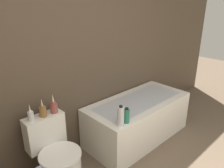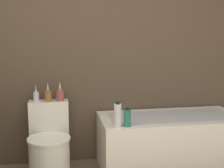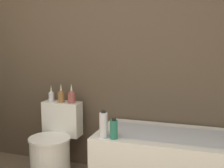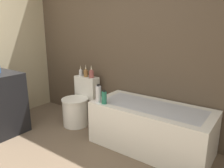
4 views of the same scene
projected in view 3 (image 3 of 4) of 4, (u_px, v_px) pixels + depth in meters
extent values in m
cube|color=brown|center=(111.00, 48.00, 3.23)|extent=(6.40, 0.06, 2.60)
cube|color=white|center=(180.00, 166.00, 2.78)|extent=(1.49, 0.69, 0.57)
cube|color=#B7BCC6|center=(181.00, 136.00, 2.74)|extent=(1.29, 0.49, 0.01)
cylinder|color=white|center=(50.00, 160.00, 3.11)|extent=(0.39, 0.39, 0.41)
cylinder|color=white|center=(49.00, 139.00, 3.07)|extent=(0.41, 0.41, 0.02)
cube|color=white|center=(62.00, 119.00, 3.32)|extent=(0.40, 0.17, 0.36)
cylinder|color=silver|center=(51.00, 97.00, 3.31)|extent=(0.06, 0.06, 0.09)
sphere|color=silver|center=(51.00, 93.00, 3.31)|extent=(0.04, 0.04, 0.04)
cone|color=beige|center=(51.00, 89.00, 3.30)|extent=(0.02, 0.02, 0.08)
cylinder|color=olive|center=(61.00, 97.00, 3.27)|extent=(0.07, 0.07, 0.10)
sphere|color=olive|center=(61.00, 92.00, 3.26)|extent=(0.05, 0.05, 0.05)
cone|color=beige|center=(61.00, 88.00, 3.25)|extent=(0.02, 0.02, 0.09)
cylinder|color=#994C47|center=(72.00, 98.00, 3.23)|extent=(0.08, 0.08, 0.11)
sphere|color=#994C47|center=(71.00, 93.00, 3.22)|extent=(0.05, 0.05, 0.05)
cone|color=beige|center=(71.00, 88.00, 3.21)|extent=(0.03, 0.03, 0.10)
cylinder|color=silver|center=(103.00, 125.00, 2.65)|extent=(0.07, 0.07, 0.22)
cylinder|color=black|center=(103.00, 112.00, 2.63)|extent=(0.04, 0.04, 0.02)
cylinder|color=#267259|center=(114.00, 130.00, 2.63)|extent=(0.07, 0.07, 0.16)
cylinder|color=black|center=(114.00, 119.00, 2.62)|extent=(0.04, 0.04, 0.02)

